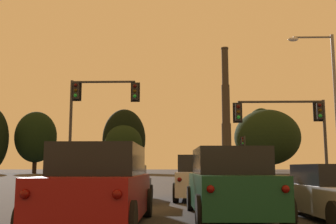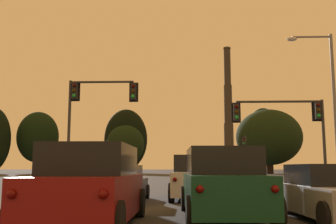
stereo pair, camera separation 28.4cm
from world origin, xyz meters
The scene contains 14 objects.
suv_center_lane_second centered at (0.16, 7.95, 0.90)m, with size 2.24×4.96×1.86m.
suv_left_lane_second centered at (-3.02, 6.28, 0.90)m, with size 2.11×4.91×1.86m.
suv_center_lane_front centered at (-0.32, 14.48, 0.90)m, with size 2.27×4.97×1.86m.
hatchback_left_lane_front centered at (-3.35, 12.92, 0.66)m, with size 1.97×4.13×1.44m.
traffic_light_overhead_left centered at (-6.60, 21.28, 5.14)m, with size 4.49×0.50×6.80m.
traffic_light_overhead_right centered at (5.68, 20.88, 4.15)m, with size 5.65×0.50×5.41m.
traffic_light_far_right centered at (7.48, 50.16, 3.66)m, with size 0.78×0.50×5.57m.
street_lamp centered at (7.89, 20.78, 5.70)m, with size 2.80×0.36×9.48m.
smokestack centered at (19.76, 170.97, 21.77)m, with size 6.70×6.70×55.58m.
treeline_far_left centered at (-14.16, 88.46, 6.68)m, with size 8.77×7.89×11.37m.
treeline_center_right centered at (18.65, 91.73, 8.87)m, with size 8.21×7.39×15.60m.
treeline_far_right centered at (-14.47, 91.37, 8.08)m, with size 10.36×9.32×15.40m.
treeline_right_mid centered at (17.52, 80.92, 7.73)m, with size 13.89×12.50×13.63m.
treeline_left_mid centered at (-34.55, 87.47, 8.41)m, with size 9.59×8.63×14.35m.
Camera 1 is at (-1.20, -2.83, 1.33)m, focal length 42.00 mm.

